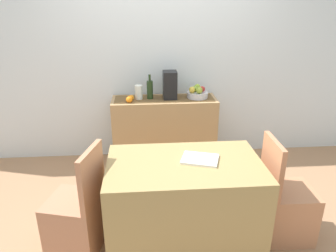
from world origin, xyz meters
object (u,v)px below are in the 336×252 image
Objects in this scene: chair_near_window at (77,219)px; sideboard_console at (164,131)px; dining_table at (184,203)px; ceramic_vase at (139,92)px; chair_by_corner at (285,208)px; coffee_maker at (170,85)px; fruit_bowl at (197,95)px; open_book at (200,159)px; wine_bottle at (150,90)px.

sideboard_console is at bearing 60.78° from chair_near_window.
dining_table is 1.35× the size of chair_near_window.
ceramic_vase is 2.00m from chair_by_corner.
coffee_maker is at bearing 58.83° from chair_near_window.
ceramic_vase reaches higher than fruit_bowl.
chair_near_window reaches higher than open_book.
chair_near_window is 1.74m from chair_by_corner.
dining_table is at bearing -179.97° from chair_by_corner.
chair_near_window is (-1.21, -1.45, -0.60)m from fruit_bowl.
chair_near_window reaches higher than sideboard_console.
coffee_maker is (0.07, 0.00, 0.57)m from sideboard_console.
chair_near_window is 1.00× the size of chair_by_corner.
wine_bottle is at bearing 98.89° from dining_table.
fruit_bowl is at bearing 50.26° from chair_near_window.
wine_bottle is 0.90× the size of coffee_maker.
chair_by_corner is (0.86, -1.45, -0.72)m from coffee_maker.
coffee_maker is at bearing 112.52° from open_book.
fruit_bowl is 1.47× the size of ceramic_vase.
chair_near_window is at bearing -109.42° from ceramic_vase.
open_book is at bearing -71.15° from ceramic_vase.
fruit_bowl is 0.70m from ceramic_vase.
ceramic_vase is 0.19× the size of chair_by_corner.
chair_near_window and chair_by_corner have the same top height.
open_book is (0.18, -1.41, 0.34)m from sideboard_console.
wine_bottle is 1.73× the size of ceramic_vase.
fruit_bowl reaches higher than sideboard_console.
dining_table is (0.06, -1.45, -0.04)m from sideboard_console.
wine_bottle reaches higher than chair_by_corner.
chair_near_window is at bearing -179.85° from chair_by_corner.
coffee_maker reaches higher than chair_near_window.
coffee_maker is 1.83m from chair_by_corner.
open_book is at bearing -76.06° from wine_bottle.
coffee_maker is at bearing 0.00° from sideboard_console.
fruit_bowl is (0.40, 0.00, 0.45)m from sideboard_console.
coffee_maker reaches higher than dining_table.
open_book is 1.11m from chair_near_window.
chair_near_window is (-0.87, -0.00, -0.10)m from dining_table.
open_book is 0.31× the size of chair_by_corner.
fruit_bowl is at bearing 110.22° from chair_by_corner.
chair_by_corner is at bearing 0.03° from dining_table.
sideboard_console is 4.21× the size of wine_bottle.
wine_bottle is 0.33× the size of chair_by_corner.
coffee_maker is at bearing 120.78° from chair_by_corner.
wine_bottle is at bearing -180.00° from fruit_bowl.
dining_table is at bearing -76.09° from ceramic_vase.
dining_table is at bearing -81.11° from wine_bottle.
chair_near_window is at bearing -119.22° from sideboard_console.
open_book is at bearing 177.47° from chair_by_corner.
coffee_maker is 1.93× the size of ceramic_vase.
chair_by_corner is (0.93, -1.45, -0.14)m from sideboard_console.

